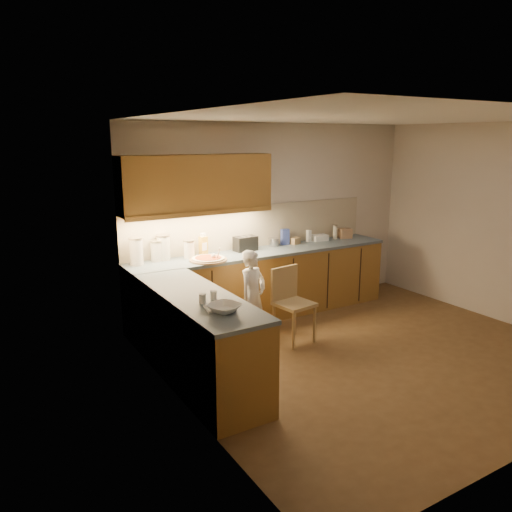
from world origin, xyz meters
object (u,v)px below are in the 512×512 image
at_px(child, 253,296).
at_px(wooden_chair, 290,299).
at_px(oil_jug, 203,245).
at_px(toaster, 245,244).
at_px(pizza_on_board, 208,259).

distance_m(child, wooden_chair, 0.45).
height_order(wooden_chair, oil_jug, oil_jug).
bearing_deg(toaster, oil_jug, 173.82).
height_order(pizza_on_board, toaster, toaster).
bearing_deg(pizza_on_board, child, -60.91).
height_order(pizza_on_board, wooden_chair, pizza_on_board).
distance_m(pizza_on_board, toaster, 0.72).
distance_m(oil_jug, toaster, 0.61).
xyz_separation_m(pizza_on_board, oil_jug, (0.07, 0.28, 0.11)).
relative_size(pizza_on_board, child, 0.41).
height_order(wooden_chair, toaster, toaster).
height_order(child, oil_jug, oil_jug).
relative_size(pizza_on_board, toaster, 1.49).
bearing_deg(child, wooden_chair, -50.10).
distance_m(child, toaster, 0.99).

